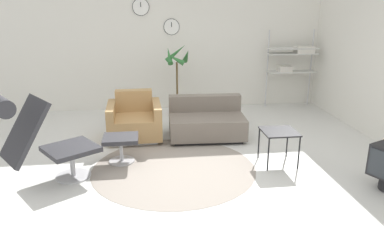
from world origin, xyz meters
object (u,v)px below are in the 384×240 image
at_px(couch_low, 206,123).
at_px(side_table, 279,134).
at_px(armchair_red, 135,122).
at_px(shelf_unit, 294,58).
at_px(lounge_chair, 36,133).
at_px(potted_plant, 177,92).
at_px(ottoman, 121,143).

xyz_separation_m(couch_low, side_table, (0.81, -1.20, 0.18)).
bearing_deg(armchair_red, side_table, 146.10).
xyz_separation_m(armchair_red, shelf_unit, (3.25, 1.49, 0.76)).
bearing_deg(shelf_unit, couch_low, -142.77).
distance_m(side_table, shelf_unit, 3.11).
relative_size(couch_low, shelf_unit, 0.77).
height_order(lounge_chair, shelf_unit, shelf_unit).
distance_m(lounge_chair, side_table, 3.10).
relative_size(side_table, shelf_unit, 0.30).
relative_size(lounge_chair, potted_plant, 0.89).
height_order(armchair_red, shelf_unit, shelf_unit).
xyz_separation_m(couch_low, potted_plant, (-0.37, 1.23, 0.25)).
bearing_deg(potted_plant, lounge_chair, -124.94).
height_order(ottoman, side_table, side_table).
xyz_separation_m(lounge_chair, potted_plant, (1.90, 2.72, -0.20)).
bearing_deg(potted_plant, couch_low, -73.34).
bearing_deg(ottoman, shelf_unit, 35.46).
relative_size(ottoman, shelf_unit, 0.30).
height_order(couch_low, shelf_unit, shelf_unit).
relative_size(lounge_chair, shelf_unit, 0.77).
bearing_deg(armchair_red, ottoman, 78.57).
height_order(armchair_red, couch_low, armchair_red).
xyz_separation_m(side_table, shelf_unit, (1.27, 2.77, 0.61)).
xyz_separation_m(potted_plant, shelf_unit, (2.45, 0.35, 0.55)).
bearing_deg(lounge_chair, side_table, 61.10).
relative_size(lounge_chair, ottoman, 2.57).
distance_m(couch_low, side_table, 1.45).
bearing_deg(couch_low, potted_plant, -70.83).
height_order(potted_plant, shelf_unit, shelf_unit).
bearing_deg(side_table, armchair_red, 147.14).
height_order(lounge_chair, side_table, lounge_chair).
height_order(ottoman, couch_low, couch_low).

